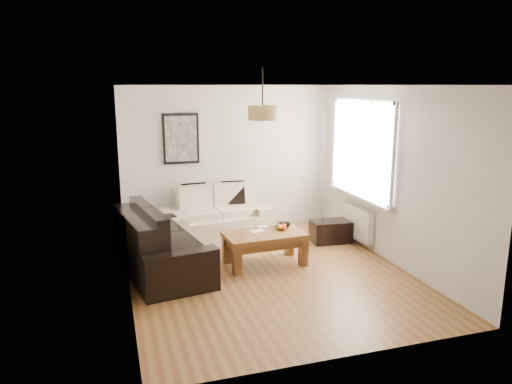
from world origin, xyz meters
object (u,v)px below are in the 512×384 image
object	(u,v)px
loveseat_cream	(215,214)
coffee_table	(265,249)
sofa_leather	(161,242)
ottoman	(331,231)

from	to	relation	value
loveseat_cream	coffee_table	world-z (taller)	loveseat_cream
sofa_leather	coffee_table	size ratio (longest dim) A/B	1.70
ottoman	coffee_table	bearing A→B (deg)	-154.67
sofa_leather	coffee_table	xyz separation A→B (m)	(1.49, -0.17, -0.19)
loveseat_cream	ottoman	bearing A→B (deg)	-31.08
coffee_table	ottoman	size ratio (longest dim) A/B	1.82
coffee_table	loveseat_cream	bearing A→B (deg)	106.61
sofa_leather	coffee_table	distance (m)	1.51
sofa_leather	loveseat_cream	bearing A→B (deg)	-50.45
loveseat_cream	ottoman	size ratio (longest dim) A/B	2.69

